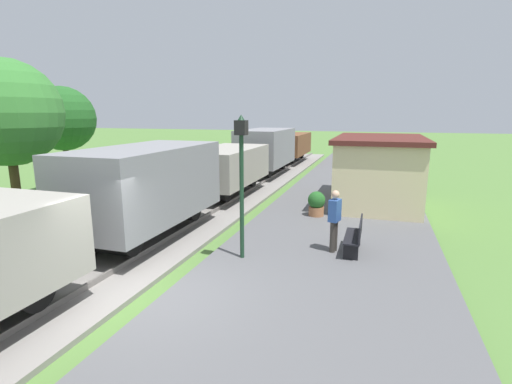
# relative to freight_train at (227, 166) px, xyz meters

# --- Properties ---
(ground_plane) EXTENTS (160.00, 160.00, 0.00)m
(ground_plane) POSITION_rel_freight_train_xyz_m (2.40, -10.13, -1.53)
(ground_plane) COLOR #517A38
(platform_slab) EXTENTS (6.00, 60.00, 0.25)m
(platform_slab) POSITION_rel_freight_train_xyz_m (5.60, -10.13, -1.40)
(platform_slab) COLOR #565659
(platform_slab) RESTS_ON ground
(track_ballast) EXTENTS (3.80, 60.00, 0.12)m
(track_ballast) POSITION_rel_freight_train_xyz_m (-0.00, -10.13, -1.47)
(track_ballast) COLOR gray
(track_ballast) RESTS_ON ground
(rail_near) EXTENTS (0.07, 60.00, 0.14)m
(rail_near) POSITION_rel_freight_train_xyz_m (0.72, -10.13, -1.34)
(rail_near) COLOR slate
(rail_near) RESTS_ON track_ballast
(rail_far) EXTENTS (0.07, 60.00, 0.14)m
(rail_far) POSITION_rel_freight_train_xyz_m (-0.72, -10.13, -1.34)
(rail_far) COLOR slate
(rail_far) RESTS_ON track_ballast
(freight_train) EXTENTS (2.50, 32.60, 2.72)m
(freight_train) POSITION_rel_freight_train_xyz_m (0.00, 0.00, 0.00)
(freight_train) COLOR gray
(freight_train) RESTS_ON rail_near
(station_hut) EXTENTS (3.50, 5.80, 2.78)m
(station_hut) POSITION_rel_freight_train_xyz_m (6.80, 0.05, 0.13)
(station_hut) COLOR beige
(station_hut) RESTS_ON platform_slab
(bench_near_hut) EXTENTS (0.42, 1.50, 0.91)m
(bench_near_hut) POSITION_rel_freight_train_xyz_m (6.30, -6.28, -0.80)
(bench_near_hut) COLOR black
(bench_near_hut) RESTS_ON platform_slab
(person_waiting) EXTENTS (0.33, 0.43, 1.71)m
(person_waiting) POSITION_rel_freight_train_xyz_m (5.73, -6.40, -0.34)
(person_waiting) COLOR #38332D
(person_waiting) RESTS_ON platform_slab
(potted_planter) EXTENTS (0.64, 0.64, 0.92)m
(potted_planter) POSITION_rel_freight_train_xyz_m (4.69, -2.84, -0.80)
(potted_planter) COLOR #9E6642
(potted_planter) RESTS_ON platform_slab
(lamp_post_near) EXTENTS (0.28, 0.28, 3.70)m
(lamp_post_near) POSITION_rel_freight_train_xyz_m (3.49, -7.59, 1.28)
(lamp_post_near) COLOR #193823
(lamp_post_near) RESTS_ON platform_slab
(tree_trackside_mid) EXTENTS (3.29, 3.29, 5.64)m
(tree_trackside_mid) POSITION_rel_freight_train_xyz_m (-4.24, -7.47, 2.45)
(tree_trackside_mid) COLOR #4C3823
(tree_trackside_mid) RESTS_ON ground
(tree_trackside_far) EXTENTS (3.10, 3.10, 5.27)m
(tree_trackside_far) POSITION_rel_freight_train_xyz_m (-7.98, -1.44, 2.17)
(tree_trackside_far) COLOR #4C3823
(tree_trackside_far) RESTS_ON ground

